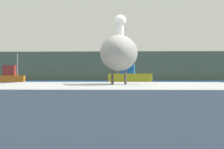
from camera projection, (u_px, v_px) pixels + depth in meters
hillside_backdrop at (122, 67)px, 67.05m from camera, size 140.00×12.88×6.05m
pier_dock at (119, 123)px, 3.37m from camera, size 3.10×2.60×0.89m
pelican at (119, 52)px, 3.39m from camera, size 0.46×1.30×0.88m
fishing_boat_orange at (8, 76)px, 45.85m from camera, size 5.56×2.34×4.54m
fishing_boat_yellow at (130, 76)px, 43.90m from camera, size 6.68×2.75×5.48m
mooring_buoy at (143, 95)px, 10.58m from camera, size 0.56×0.56×0.56m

